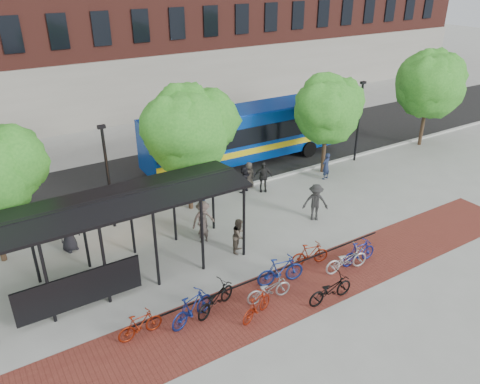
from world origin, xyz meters
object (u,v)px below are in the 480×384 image
pedestrian_4 (263,177)px  pedestrian_7 (326,166)px  tree_b (188,126)px  bike_6 (269,289)px  bike_3 (192,308)px  bus (244,132)px  bike_5 (257,306)px  pedestrian_5 (244,179)px  tree_d (431,81)px  pedestrian_3 (203,219)px  lamp_post_left (108,175)px  pedestrian_1 (203,227)px  bike_4 (215,298)px  bike_10 (346,259)px  bike_7 (280,271)px  pedestrian_8 (239,235)px  pedestrian_6 (249,175)px  bike_8 (330,289)px  bus_shelter (112,212)px  bike_9 (310,254)px  pedestrian_0 (68,232)px  bike_11 (359,252)px  pedestrian_2 (199,193)px  tree_c (328,107)px  pedestrian_9 (315,202)px  lamp_post_right (359,119)px  bike_1 (140,325)px

pedestrian_4 → pedestrian_7: bearing=19.2°
tree_b → bike_6: bearing=-96.5°
bike_3 → bus: bearing=-58.3°
bike_5 → pedestrian_5: 10.35m
tree_d → pedestrian_3: size_ratio=3.66×
lamp_post_left → pedestrian_1: (3.00, -3.58, -1.99)m
bike_4 → bike_10: 5.86m
bus → bike_7: (-5.60, -11.53, -1.41)m
bike_3 → bike_6: 3.02m
tree_b → lamp_post_left: size_ratio=1.26×
tree_b → bike_10: size_ratio=3.21×
bike_6 → pedestrian_8: pedestrian_8 is taller
bike_5 → pedestrian_6: bearing=-51.4°
bike_7 → bike_8: bearing=-141.9°
bus_shelter → pedestrian_5: 9.67m
tree_b → pedestrian_4: size_ratio=3.67×
bike_9 → pedestrian_0: 10.56m
bike_6 → bus_shelter: bearing=49.9°
bus → bike_6: bus is taller
bike_6 → bike_8: size_ratio=0.93×
tree_d → bike_3: tree_d is taller
bike_3 → bike_7: 3.97m
tree_d → bike_11: bearing=-149.8°
bike_9 → pedestrian_2: (-1.54, 7.11, 0.28)m
tree_c → bike_8: 12.95m
pedestrian_0 → pedestrian_2: pedestrian_0 is taller
pedestrian_5 → pedestrian_9: (1.28, -4.53, 0.20)m
pedestrian_4 → pedestrian_7: (4.08, -0.59, -0.07)m
bike_9 → pedestrian_4: bearing=-5.0°
pedestrian_7 → pedestrian_1: bearing=2.4°
lamp_post_right → bike_3: 17.89m
bike_9 → tree_b: bearing=28.3°
pedestrian_0 → pedestrian_6: 10.34m
bus_shelter → pedestrian_9: 10.04m
tree_d → bike_11: 17.02m
bike_9 → pedestrian_1: pedestrian_1 is taller
bike_7 → pedestrian_0: bearing=54.3°
bike_5 → bike_8: bearing=-123.8°
tree_b → bike_8: (1.00, -9.55, -3.94)m
bike_5 → bike_10: bearing=-104.9°
tree_d → bike_5: size_ratio=4.01×
tree_c → lamp_post_left: (-13.09, 0.25, -1.31)m
pedestrian_0 → pedestrian_3: bearing=-40.7°
lamp_post_left → pedestrian_4: size_ratio=2.90×
lamp_post_right → bike_3: lamp_post_right is taller
pedestrian_9 → bus: bearing=118.0°
pedestrian_7 → bike_10: bearing=42.1°
bike_1 → bike_10: bike_10 is taller
tree_d → pedestrian_0: (-24.43, -0.78, -3.53)m
bike_10 → bike_11: bearing=-75.4°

